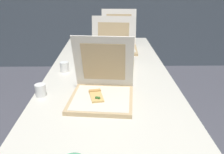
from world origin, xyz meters
TOP-DOWN VIEW (x-y plane):
  - table at (0.00, 0.64)m, footprint 0.86×2.32m
  - pizza_box_front at (-0.04, 0.29)m, footprint 0.37×0.37m
  - pizza_box_middle at (0.02, 0.81)m, footprint 0.38×0.42m
  - pizza_box_back at (0.10, 1.31)m, footprint 0.35×0.42m
  - cup_white_mid at (-0.31, 0.72)m, footprint 0.06×0.06m
  - cup_white_far at (-0.17, 1.01)m, footprint 0.06×0.06m
  - cup_white_near_left at (-0.38, 0.33)m, footprint 0.06×0.06m

SIDE VIEW (x-z plane):
  - table at x=0.00m, z-range 0.32..1.05m
  - cup_white_mid at x=-0.31m, z-range 0.73..0.80m
  - cup_white_far at x=-0.17m, z-range 0.73..0.80m
  - cup_white_near_left at x=-0.38m, z-range 0.73..0.80m
  - pizza_box_front at x=-0.04m, z-range 0.61..0.95m
  - pizza_box_back at x=0.10m, z-range 0.61..0.96m
  - pizza_box_middle at x=0.02m, z-range 0.60..0.96m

